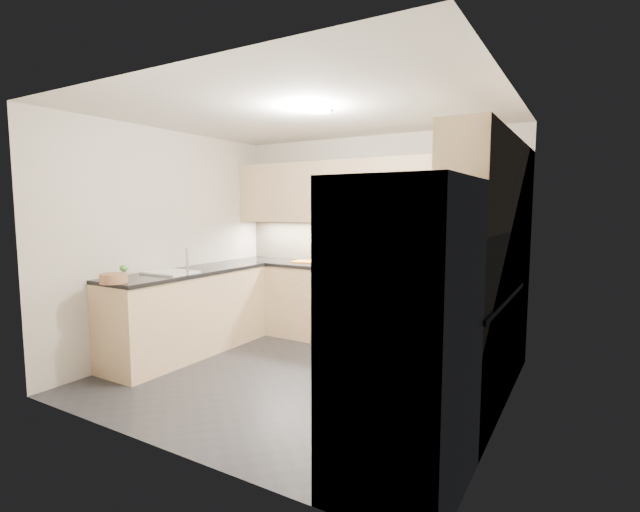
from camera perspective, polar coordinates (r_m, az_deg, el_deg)
The scene contains 35 objects.
floor at distance 4.63m, azimuth -2.29°, elevation -14.71°, with size 3.60×3.20×0.00m, color #26272C.
ceiling at distance 4.41m, azimuth -2.43°, elevation 17.28°, with size 3.60×3.20×0.02m, color beige.
wall_back at distance 5.75m, azimuth 6.37°, elevation 2.11°, with size 3.60×0.02×2.50m, color beige.
wall_front at distance 3.13m, azimuth -18.50°, elevation -1.39°, with size 3.60×0.02×2.50m, color beige.
wall_left at distance 5.53m, azimuth -18.20°, elevation 1.70°, with size 0.02×3.20×2.50m, color beige.
wall_right at distance 3.69m, azimuth 21.79°, elevation -0.43°, with size 0.02×3.20×2.50m, color beige.
base_cab_back_left at distance 6.13m, azimuth -4.26°, elevation -5.17°, with size 1.42×0.60×0.90m, color #DAB583.
base_cab_back_right at distance 5.23m, azimuth 15.92°, elevation -7.35°, with size 1.42×0.60×0.90m, color #DAB583.
base_cab_right at distance 4.05m, azimuth 17.40°, elevation -11.30°, with size 0.60×1.70×0.90m, color #DAB583.
base_cab_peninsula at distance 5.43m, azimuth -15.82°, elevation -6.85°, with size 0.60×2.00×0.90m, color #DAB583.
countertop_back_left at distance 6.06m, azimuth -4.29°, elevation -0.81°, with size 1.42×0.63×0.04m, color black.
countertop_back_right at distance 5.14m, azimuth 16.08°, elevation -2.25°, with size 1.42×0.63×0.04m, color black.
countertop_right at distance 3.94m, azimuth 17.62°, elevation -4.75°, with size 0.63×1.70×0.04m, color black.
countertop_peninsula at distance 5.34m, azimuth -15.96°, elevation -1.93°, with size 0.63×2.00×0.04m, color black.
upper_cab_back at distance 5.58m, azimuth 5.69°, elevation 7.91°, with size 3.60×0.35×0.75m, color #DAB583.
upper_cab_right at distance 3.98m, azimuth 20.22°, elevation 8.36°, with size 0.35×1.95×0.75m, color #DAB583.
backsplash_back at distance 5.75m, azimuth 6.34°, elevation 1.56°, with size 3.60×0.01×0.51m, color #C1AE8B.
backsplash_right at distance 4.14m, azimuth 22.66°, elevation -0.58°, with size 0.01×2.30×0.51m, color #C1AE8B.
gas_range at distance 5.57m, azimuth 4.89°, elevation -6.27°, with size 0.76×0.65×0.91m, color #ACAEB4.
range_cooktop at distance 5.49m, azimuth 4.93°, elevation -1.57°, with size 0.76×0.65×0.03m, color black.
oven_door_glass at distance 5.28m, azimuth 3.32°, elevation -6.99°, with size 0.62×0.02×0.45m, color black.
oven_handle at distance 5.21m, azimuth 3.23°, elevation -4.14°, with size 0.02×0.02×0.60m, color #B2B5BA.
microwave at distance 5.55m, azimuth 5.57°, elevation 6.63°, with size 0.76×0.40×0.40m, color #93949A.
microwave_door at distance 5.37m, azimuth 4.63°, elevation 6.66°, with size 0.60×0.01×0.28m, color black.
refrigerator at distance 2.74m, azimuth 10.29°, elevation -9.68°, with size 0.70×0.90×1.80m, color #979A9E.
fridge_handle_left at distance 2.72m, azimuth 1.55°, elevation -8.62°, with size 0.02×0.02×1.20m, color #B2B5BA.
fridge_handle_right at distance 3.03m, azimuth 4.89°, elevation -7.12°, with size 0.02×0.02×1.20m, color #B2B5BA.
sink_basin at distance 5.18m, azimuth -17.96°, elevation -2.68°, with size 0.52×0.38×0.16m, color white.
faucet at distance 4.97m, azimuth -16.04°, elevation -0.66°, with size 0.03×0.03×0.28m, color silver.
utensil_bowl at distance 5.01m, azimuth 18.16°, elevation -1.28°, with size 0.31×0.31×0.18m, color #54C65E.
cutting_board at distance 5.92m, azimuth -1.30°, elevation -0.70°, with size 0.41×0.28×0.01m, color orange.
fruit_basket at distance 4.68m, azimuth -24.06°, elevation -2.54°, with size 0.24×0.24×0.09m, color #A1704B.
fruit_apple at distance 4.84m, azimuth -23.07°, elevation -1.38°, with size 0.07×0.07×0.07m, color #AF3B14.
fruit_pear at distance 4.82m, azimuth -22.97°, elevation -1.40°, with size 0.07×0.07×0.07m, color #519D43.
dish_towel_check at distance 5.29m, azimuth 1.80°, elevation -5.86°, with size 0.16×0.01×0.30m, color silver.
Camera 1 is at (2.36, -3.63, 1.64)m, focal length 26.00 mm.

